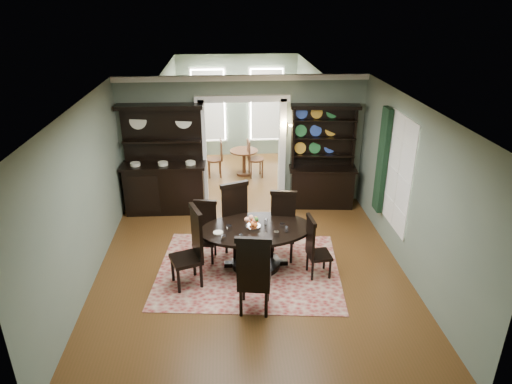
% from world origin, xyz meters
% --- Properties ---
extents(room, '(5.51, 6.01, 3.01)m').
position_xyz_m(room, '(0.00, 0.04, 1.58)').
color(room, '#573317').
rests_on(room, ground).
extents(parlor, '(3.51, 3.50, 3.01)m').
position_xyz_m(parlor, '(0.00, 5.53, 1.52)').
color(parlor, '#573317').
rests_on(parlor, ground).
extents(doorway_trim, '(2.08, 0.25, 2.57)m').
position_xyz_m(doorway_trim, '(0.00, 3.00, 1.62)').
color(doorway_trim, white).
rests_on(doorway_trim, floor).
extents(right_window, '(0.15, 1.47, 2.12)m').
position_xyz_m(right_window, '(2.69, 0.93, 1.60)').
color(right_window, white).
rests_on(right_window, wall_right).
extents(wall_sconce, '(0.27, 0.21, 0.21)m').
position_xyz_m(wall_sconce, '(0.95, 2.85, 1.89)').
color(wall_sconce, '#C98535').
rests_on(wall_sconce, back_wall_right).
extents(rug, '(3.48, 2.85, 0.01)m').
position_xyz_m(rug, '(-0.04, 0.09, 0.01)').
color(rug, maroon).
rests_on(rug, floor).
extents(dining_table, '(2.10, 2.01, 0.79)m').
position_xyz_m(dining_table, '(0.11, 0.21, 0.55)').
color(dining_table, black).
rests_on(dining_table, rug).
extents(centerpiece, '(1.33, 0.85, 0.22)m').
position_xyz_m(centerpiece, '(0.05, 0.22, 0.85)').
color(centerpiece, silver).
rests_on(centerpiece, dining_table).
extents(chair_far_left, '(0.48, 0.46, 1.15)m').
position_xyz_m(chair_far_left, '(-0.81, 0.60, 0.60)').
color(chair_far_left, black).
rests_on(chair_far_left, rug).
extents(chair_far_mid, '(0.67, 0.66, 1.43)m').
position_xyz_m(chair_far_mid, '(-0.22, 0.70, 0.75)').
color(chair_far_mid, black).
rests_on(chair_far_mid, rug).
extents(chair_far_right, '(0.55, 0.53, 1.29)m').
position_xyz_m(chair_far_right, '(0.63, 0.57, 0.68)').
color(chair_far_right, black).
rests_on(chair_far_right, rug).
extents(chair_end_left, '(0.64, 0.66, 1.41)m').
position_xyz_m(chair_end_left, '(-1.00, -0.23, 0.74)').
color(chair_end_left, black).
rests_on(chair_end_left, rug).
extents(chair_end_right, '(0.44, 0.46, 1.15)m').
position_xyz_m(chair_end_right, '(1.09, -0.16, 0.60)').
color(chair_end_right, black).
rests_on(chair_end_right, rug).
extents(chair_near, '(0.59, 0.56, 1.41)m').
position_xyz_m(chair_near, '(-0.02, -1.13, 0.74)').
color(chair_near, black).
rests_on(chair_near, rug).
extents(sideboard, '(1.86, 0.68, 2.44)m').
position_xyz_m(sideboard, '(-1.78, 2.72, 0.85)').
color(sideboard, black).
rests_on(sideboard, floor).
extents(welsh_dresser, '(1.57, 0.70, 2.37)m').
position_xyz_m(welsh_dresser, '(1.81, 2.74, 0.86)').
color(welsh_dresser, black).
rests_on(welsh_dresser, floor).
extents(parlor_table, '(0.75, 0.75, 0.70)m').
position_xyz_m(parlor_table, '(0.10, 4.80, 0.46)').
color(parlor_table, '#593019').
rests_on(parlor_table, parlor_floor).
extents(parlor_chair_left, '(0.44, 0.43, 1.01)m').
position_xyz_m(parlor_chair_left, '(-0.63, 4.72, 0.54)').
color(parlor_chair_left, '#593019').
rests_on(parlor_chair_left, parlor_floor).
extents(parlor_chair_right, '(0.45, 0.44, 1.03)m').
position_xyz_m(parlor_chair_right, '(0.34, 4.62, 0.55)').
color(parlor_chair_right, '#593019').
rests_on(parlor_chair_right, parlor_floor).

